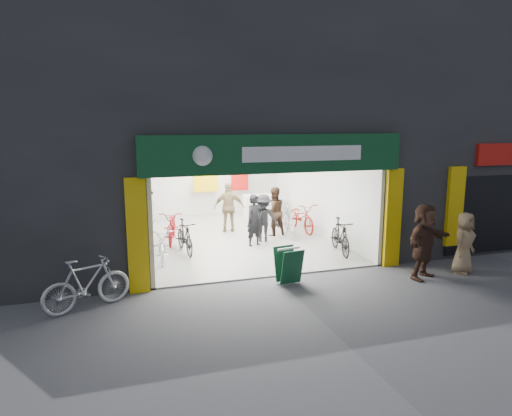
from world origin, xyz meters
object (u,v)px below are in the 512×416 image
pedestrian_near (464,243)px  sandwich_board (288,264)px  bike_left_front (162,243)px  parked_bike (87,284)px  bike_right_front (340,236)px

pedestrian_near → sandwich_board: size_ratio=1.85×
bike_left_front → pedestrian_near: bearing=-21.3°
bike_left_front → parked_bike: size_ratio=0.99×
sandwich_board → pedestrian_near: bearing=-15.4°
bike_right_front → pedestrian_near: bearing=-37.7°
bike_right_front → sandwich_board: (-2.34, -1.87, -0.05)m
parked_bike → pedestrian_near: 8.99m
bike_left_front → parked_bike: 3.51m
bike_right_front → parked_bike: size_ratio=0.95×
bike_left_front → pedestrian_near: 7.93m
bike_left_front → bike_right_front: (5.00, -0.92, 0.04)m
bike_right_front → pedestrian_near: pedestrian_near is taller
parked_bike → bike_left_front: bearing=-54.0°
bike_left_front → parked_bike: bearing=-117.0°
bike_right_front → parked_bike: (-6.82, -2.08, 0.03)m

